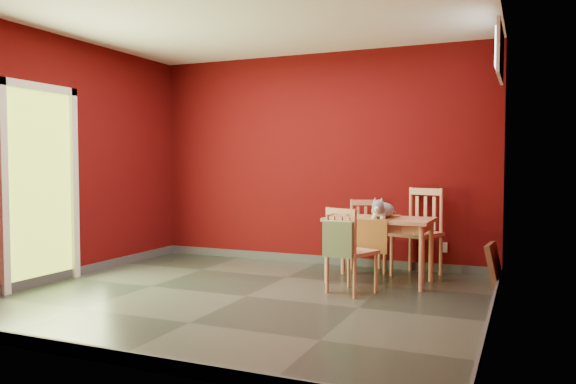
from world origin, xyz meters
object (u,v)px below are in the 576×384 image
at_px(chair_far_left, 367,235).
at_px(chair_near, 349,250).
at_px(chair_far_right, 419,231).
at_px(cat, 383,207).
at_px(picture_frame, 494,265).
at_px(dining_table, 380,226).
at_px(tote_bag, 338,239).

xyz_separation_m(chair_far_left, chair_near, (0.15, -1.22, 0.00)).
bearing_deg(chair_near, chair_far_left, 96.93).
xyz_separation_m(chair_far_right, cat, (-0.27, -0.62, 0.31)).
distance_m(chair_near, picture_frame, 1.62).
xyz_separation_m(dining_table, chair_far_left, (-0.29, 0.57, -0.18)).
bearing_deg(cat, picture_frame, 41.28).
height_order(chair_far_right, picture_frame, chair_far_right).
relative_size(dining_table, chair_near, 1.33).
xyz_separation_m(chair_near, picture_frame, (1.30, 0.94, -0.21)).
height_order(chair_near, tote_bag, chair_near).
bearing_deg(chair_far_left, picture_frame, -11.27).
height_order(chair_far_right, chair_near, chair_far_right).
height_order(dining_table, picture_frame, dining_table).
bearing_deg(picture_frame, chair_near, -144.36).
distance_m(tote_bag, picture_frame, 1.80).
distance_m(chair_far_left, picture_frame, 1.50).
xyz_separation_m(cat, picture_frame, (1.11, 0.33, -0.60)).
distance_m(chair_near, tote_bag, 0.24).
xyz_separation_m(chair_far_right, tote_bag, (-0.51, -1.42, 0.05)).
bearing_deg(tote_bag, chair_near, 76.60).
height_order(chair_far_left, chair_far_right, chair_far_right).
distance_m(chair_far_right, tote_bag, 1.51).
height_order(dining_table, chair_far_left, chair_far_left).
relative_size(chair_near, cat, 1.79).
xyz_separation_m(dining_table, picture_frame, (1.16, 0.28, -0.39)).
bearing_deg(chair_far_right, chair_far_left, 179.71).
height_order(chair_near, picture_frame, chair_near).
distance_m(chair_near, cat, 0.74).
bearing_deg(picture_frame, tote_bag, -139.95).
bearing_deg(picture_frame, chair_far_left, 168.73).
relative_size(dining_table, chair_far_left, 1.33).
distance_m(chair_far_right, chair_near, 1.31).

